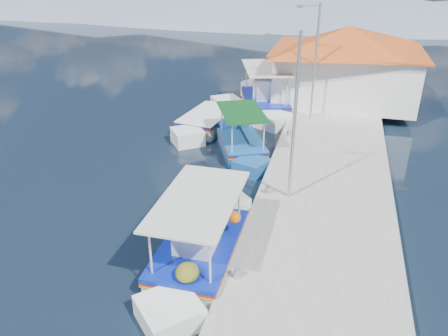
# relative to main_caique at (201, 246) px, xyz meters

# --- Properties ---
(ground) EXTENTS (160.00, 160.00, 0.00)m
(ground) POSITION_rel_main_caique_xyz_m (-2.36, 1.82, -0.48)
(ground) COLOR black
(ground) RESTS_ON ground
(quay) EXTENTS (5.00, 44.00, 0.50)m
(quay) POSITION_rel_main_caique_xyz_m (3.54, 7.82, -0.23)
(quay) COLOR #AEABA3
(quay) RESTS_ON ground
(bollards) EXTENTS (0.20, 17.20, 0.30)m
(bollards) POSITION_rel_main_caique_xyz_m (1.44, 7.07, 0.17)
(bollards) COLOR #A5A8AD
(bollards) RESTS_ON quay
(main_caique) EXTENTS (2.27, 7.53, 2.48)m
(main_caique) POSITION_rel_main_caique_xyz_m (0.00, 0.00, 0.00)
(main_caique) COLOR white
(main_caique) RESTS_ON ground
(caique_green_canopy) EXTENTS (3.48, 5.67, 2.33)m
(caique_green_canopy) POSITION_rel_main_caique_xyz_m (-0.60, 8.45, -0.13)
(caique_green_canopy) COLOR #195297
(caique_green_canopy) RESTS_ON ground
(caique_blue_hull) EXTENTS (2.71, 7.03, 1.26)m
(caique_blue_hull) POSITION_rel_main_caique_xyz_m (-3.17, 11.31, -0.14)
(caique_blue_hull) COLOR white
(caique_blue_hull) RESTS_ON ground
(caique_far) EXTENTS (4.10, 7.87, 2.90)m
(caique_far) POSITION_rel_main_caique_xyz_m (-0.69, 15.13, 0.06)
(caique_far) COLOR white
(caique_far) RESTS_ON ground
(harbor_building) EXTENTS (10.49, 10.49, 4.40)m
(harbor_building) POSITION_rel_main_caique_xyz_m (3.84, 16.82, 2.30)
(harbor_building) COLOR silver
(harbor_building) RESTS_ON quay
(lamp_post_near) EXTENTS (1.21, 0.14, 6.00)m
(lamp_post_near) POSITION_rel_main_caique_xyz_m (2.15, 3.82, 3.37)
(lamp_post_near) COLOR #A5A8AD
(lamp_post_near) RESTS_ON quay
(lamp_post_far) EXTENTS (1.21, 0.14, 6.00)m
(lamp_post_far) POSITION_rel_main_caique_xyz_m (2.15, 12.82, 3.37)
(lamp_post_far) COLOR #A5A8AD
(lamp_post_far) RESTS_ON quay
(mountain_ridge) EXTENTS (171.40, 96.00, 5.50)m
(mountain_ridge) POSITION_rel_main_caique_xyz_m (4.19, 57.82, 1.56)
(mountain_ridge) COLOR gray
(mountain_ridge) RESTS_ON ground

